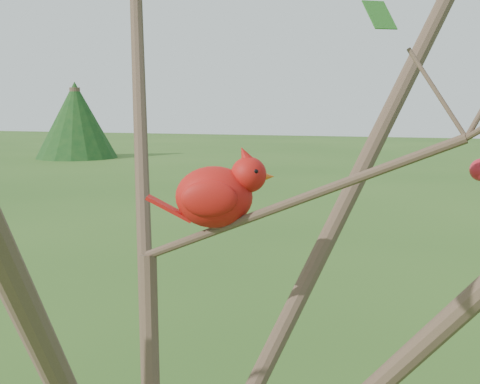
{
  "coord_description": "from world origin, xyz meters",
  "views": [
    {
      "loc": [
        0.51,
        -1.11,
        2.26
      ],
      "look_at": [
        0.15,
        0.1,
        2.09
      ],
      "focal_mm": 50.0,
      "sensor_mm": 36.0,
      "label": 1
    }
  ],
  "objects": [
    {
      "name": "crabapple_tree",
      "position": [
        0.03,
        -0.02,
        2.12
      ],
      "size": [
        2.35,
        2.05,
        2.95
      ],
      "color": "#3C2B20",
      "rests_on": "ground"
    },
    {
      "name": "cardinal",
      "position": [
        0.1,
        0.09,
        2.08
      ],
      "size": [
        0.25,
        0.15,
        0.17
      ],
      "rotation": [
        0.0,
        0.0,
        0.27
      ],
      "color": "red",
      "rests_on": "ground"
    },
    {
      "name": "distant_trees",
      "position": [
        -1.52,
        22.75,
        1.44
      ],
      "size": [
        46.02,
        10.19,
        3.04
      ],
      "color": "#3C2B20",
      "rests_on": "ground"
    }
  ]
}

